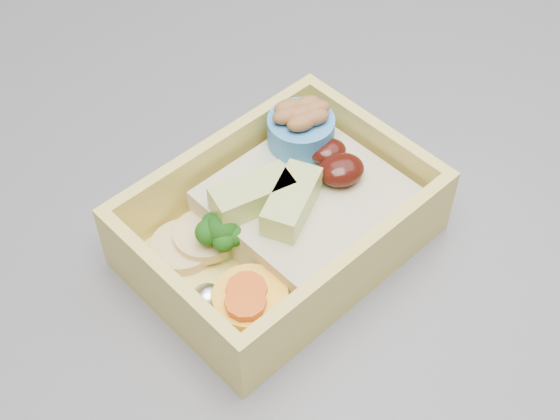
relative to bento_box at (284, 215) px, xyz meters
name	(u,v)px	position (x,y,z in m)	size (l,w,h in m)	color
bento_box	(284,215)	(0.00, 0.00, 0.00)	(0.20, 0.18, 0.06)	#E3CC5D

